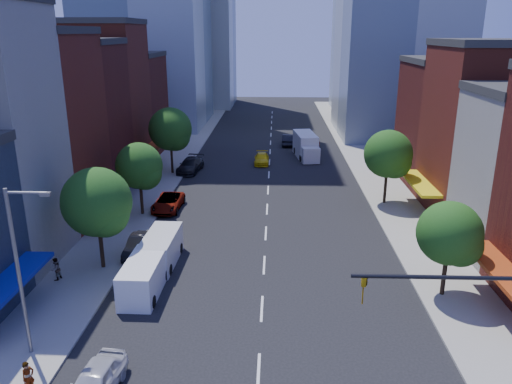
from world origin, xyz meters
TOP-DOWN VIEW (x-y plane):
  - ground at (0.00, 0.00)m, footprint 220.00×220.00m
  - sidewalk_left at (-12.50, 40.00)m, footprint 5.00×120.00m
  - sidewalk_right at (12.50, 40.00)m, footprint 5.00×120.00m
  - bldg_left_2 at (-21.00, 20.50)m, footprint 12.00×9.00m
  - bldg_left_3 at (-21.00, 29.00)m, footprint 12.00×8.00m
  - bldg_left_4 at (-21.00, 37.50)m, footprint 12.00×9.00m
  - bldg_left_5 at (-21.00, 47.00)m, footprint 12.00×10.00m
  - bldg_right_2 at (21.00, 24.00)m, footprint 12.00×10.00m
  - bldg_right_3 at (21.00, 34.00)m, footprint 12.00×10.00m
  - streetlight at (-11.81, 1.00)m, footprint 2.25×0.25m
  - tree_left_near at (-11.35, 10.92)m, footprint 4.80×4.80m
  - tree_left_mid at (-11.35, 21.92)m, footprint 4.20×4.20m
  - tree_left_far at (-11.35, 35.92)m, footprint 5.00×5.00m
  - tree_right_near at (11.65, 7.92)m, footprint 4.00×4.00m
  - tree_right_far at (11.65, 25.92)m, footprint 4.60×4.60m
  - parked_car_front at (-7.50, -2.00)m, footprint 2.24×4.60m
  - parked_car_second at (-9.50, 13.50)m, footprint 1.68×4.48m
  - parked_car_third at (-9.40, 23.50)m, footprint 2.57×5.32m
  - parked_car_rear at (-9.50, 37.03)m, footprint 2.99×5.90m
  - cargo_van_near at (-7.68, 7.58)m, footprint 2.22×5.33m
  - cargo_van_far at (-7.50, 11.92)m, footprint 2.29×5.39m
  - taxi at (-1.00, 41.20)m, footprint 1.86×4.52m
  - traffic_car_oncoming at (2.59, 52.47)m, footprint 1.83×4.89m
  - traffic_car_far at (6.24, 52.80)m, footprint 2.25×4.43m
  - box_truck at (4.84, 44.87)m, footprint 3.29×8.13m
  - pedestrian_near at (-10.57, -2.05)m, footprint 0.63×0.71m
  - pedestrian_far at (-13.99, 8.93)m, footprint 0.81×0.92m

SIDE VIEW (x-z plane):
  - ground at x=0.00m, z-range 0.00..0.00m
  - sidewalk_left at x=-12.50m, z-range 0.00..0.15m
  - sidewalk_right at x=12.50m, z-range 0.00..0.15m
  - taxi at x=-1.00m, z-range 0.00..1.31m
  - traffic_car_far at x=6.24m, z-range 0.00..1.45m
  - parked_car_third at x=-9.40m, z-range 0.00..1.46m
  - parked_car_second at x=-9.50m, z-range 0.00..1.46m
  - parked_car_front at x=-7.50m, z-range 0.00..1.51m
  - traffic_car_oncoming at x=2.59m, z-range 0.00..1.60m
  - parked_car_rear at x=-9.50m, z-range 0.00..1.64m
  - pedestrian_far at x=-13.99m, z-range 0.15..1.72m
  - pedestrian_near at x=-10.57m, z-range 0.15..1.79m
  - cargo_van_near at x=-7.68m, z-range -0.01..2.25m
  - cargo_van_far at x=-7.50m, z-range -0.01..2.26m
  - box_truck at x=4.84m, z-range -0.09..3.09m
  - tree_right_near at x=11.65m, z-range 1.09..7.29m
  - tree_left_mid at x=-11.35m, z-range 1.20..7.85m
  - tree_right_far at x=11.65m, z-range 1.26..8.46m
  - tree_left_near at x=-11.35m, z-range 1.22..8.52m
  - tree_left_far at x=-11.35m, z-range 1.33..9.08m
  - streetlight at x=-11.81m, z-range 0.78..9.78m
  - bldg_left_5 at x=-21.00m, z-range 0.00..13.00m
  - bldg_right_3 at x=21.00m, z-range 0.00..13.00m
  - bldg_left_3 at x=-21.00m, z-range 0.00..15.00m
  - bldg_right_2 at x=21.00m, z-range 0.00..15.00m
  - bldg_left_2 at x=-21.00m, z-range 0.00..16.00m
  - bldg_left_4 at x=-21.00m, z-range 0.00..17.00m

